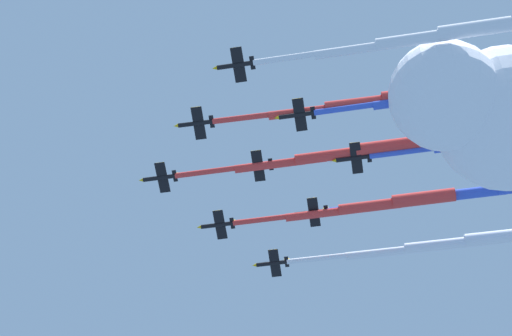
{
  "coord_description": "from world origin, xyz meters",
  "views": [
    {
      "loc": [
        -92.46,
        -95.24,
        -28.08
      ],
      "look_at": [
        0.0,
        0.0,
        154.83
      ],
      "focal_mm": 62.8,
      "sensor_mm": 36.0,
      "label": 1
    }
  ],
  "objects_px": {
    "jet_starboard_inner": "(371,206)",
    "jet_starboard_mid": "(413,39)",
    "jet_trail_port": "(475,192)",
    "jet_starboard_outer": "(469,91)",
    "jet_lead": "(333,155)",
    "jet_port_outer": "(442,244)",
    "jet_port_mid": "(416,146)",
    "jet_port_inner": "(359,103)"
  },
  "relations": [
    {
      "from": "jet_lead",
      "to": "jet_starboard_outer",
      "type": "bearing_deg",
      "value": -77.56
    },
    {
      "from": "jet_lead",
      "to": "jet_port_mid",
      "type": "relative_size",
      "value": 1.09
    },
    {
      "from": "jet_starboard_inner",
      "to": "jet_starboard_mid",
      "type": "relative_size",
      "value": 0.98
    },
    {
      "from": "jet_starboard_mid",
      "to": "jet_port_outer",
      "type": "relative_size",
      "value": 0.92
    },
    {
      "from": "jet_port_inner",
      "to": "jet_port_outer",
      "type": "bearing_deg",
      "value": 15.83
    },
    {
      "from": "jet_port_mid",
      "to": "jet_port_inner",
      "type": "bearing_deg",
      "value": 176.57
    },
    {
      "from": "jet_starboard_inner",
      "to": "jet_trail_port",
      "type": "xyz_separation_m",
      "value": [
        16.27,
        -21.13,
        0.69
      ]
    },
    {
      "from": "jet_lead",
      "to": "jet_port_inner",
      "type": "distance_m",
      "value": 16.79
    },
    {
      "from": "jet_starboard_mid",
      "to": "jet_starboard_outer",
      "type": "height_order",
      "value": "jet_starboard_mid"
    },
    {
      "from": "jet_port_inner",
      "to": "jet_port_mid",
      "type": "height_order",
      "value": "jet_port_mid"
    },
    {
      "from": "jet_port_inner",
      "to": "jet_lead",
      "type": "bearing_deg",
      "value": 65.05
    },
    {
      "from": "jet_lead",
      "to": "jet_trail_port",
      "type": "relative_size",
      "value": 1.05
    },
    {
      "from": "jet_trail_port",
      "to": "jet_starboard_inner",
      "type": "bearing_deg",
      "value": 127.6
    },
    {
      "from": "jet_port_outer",
      "to": "jet_port_inner",
      "type": "bearing_deg",
      "value": -164.17
    },
    {
      "from": "jet_port_inner",
      "to": "jet_port_mid",
      "type": "bearing_deg",
      "value": -3.43
    },
    {
      "from": "jet_port_inner",
      "to": "jet_trail_port",
      "type": "xyz_separation_m",
      "value": [
        40.77,
        -3.03,
        -1.12
      ]
    },
    {
      "from": "jet_port_inner",
      "to": "jet_port_mid",
      "type": "xyz_separation_m",
      "value": [
        19.95,
        -1.2,
        0.86
      ]
    },
    {
      "from": "jet_starboard_inner",
      "to": "jet_port_outer",
      "type": "relative_size",
      "value": 0.9
    },
    {
      "from": "jet_lead",
      "to": "jet_trail_port",
      "type": "height_order",
      "value": "jet_lead"
    },
    {
      "from": "jet_starboard_inner",
      "to": "jet_starboard_outer",
      "type": "relative_size",
      "value": 0.98
    },
    {
      "from": "jet_starboard_mid",
      "to": "jet_trail_port",
      "type": "height_order",
      "value": "jet_trail_port"
    },
    {
      "from": "jet_port_mid",
      "to": "jet_starboard_outer",
      "type": "relative_size",
      "value": 0.98
    },
    {
      "from": "jet_starboard_inner",
      "to": "jet_port_outer",
      "type": "xyz_separation_m",
      "value": [
        23.44,
        -4.5,
        -0.01
      ]
    },
    {
      "from": "jet_lead",
      "to": "jet_starboard_mid",
      "type": "distance_m",
      "value": 37.79
    },
    {
      "from": "jet_trail_port",
      "to": "jet_starboard_outer",
      "type": "bearing_deg",
      "value": -145.0
    },
    {
      "from": "jet_port_mid",
      "to": "jet_starboard_outer",
      "type": "distance_m",
      "value": 20.61
    },
    {
      "from": "jet_lead",
      "to": "jet_trail_port",
      "type": "distance_m",
      "value": 38.36
    },
    {
      "from": "jet_starboard_mid",
      "to": "jet_starboard_outer",
      "type": "distance_m",
      "value": 19.78
    },
    {
      "from": "jet_port_mid",
      "to": "jet_lead",
      "type": "bearing_deg",
      "value": 128.13
    },
    {
      "from": "jet_lead",
      "to": "jet_port_outer",
      "type": "relative_size",
      "value": 0.98
    },
    {
      "from": "jet_port_outer",
      "to": "jet_trail_port",
      "type": "height_order",
      "value": "jet_trail_port"
    },
    {
      "from": "jet_lead",
      "to": "jet_port_inner",
      "type": "xyz_separation_m",
      "value": [
        -7.07,
        -15.2,
        -0.83
      ]
    },
    {
      "from": "jet_port_outer",
      "to": "jet_starboard_outer",
      "type": "relative_size",
      "value": 1.09
    },
    {
      "from": "jet_lead",
      "to": "jet_starboard_outer",
      "type": "height_order",
      "value": "jet_lead"
    },
    {
      "from": "jet_starboard_outer",
      "to": "jet_trail_port",
      "type": "bearing_deg",
      "value": 35.0
    },
    {
      "from": "jet_port_mid",
      "to": "jet_starboard_mid",
      "type": "distance_m",
      "value": 31.48
    },
    {
      "from": "jet_starboard_outer",
      "to": "jet_trail_port",
      "type": "height_order",
      "value": "jet_trail_port"
    },
    {
      "from": "jet_port_mid",
      "to": "jet_starboard_outer",
      "type": "bearing_deg",
      "value": -103.82
    },
    {
      "from": "jet_port_mid",
      "to": "jet_starboard_outer",
      "type": "height_order",
      "value": "jet_port_mid"
    },
    {
      "from": "jet_starboard_outer",
      "to": "jet_trail_port",
      "type": "xyz_separation_m",
      "value": [
        25.7,
        17.99,
        0.82
      ]
    },
    {
      "from": "jet_port_outer",
      "to": "jet_trail_port",
      "type": "xyz_separation_m",
      "value": [
        -7.17,
        -16.62,
        0.69
      ]
    },
    {
      "from": "jet_port_mid",
      "to": "jet_starboard_inner",
      "type": "bearing_deg",
      "value": 76.73
    }
  ]
}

